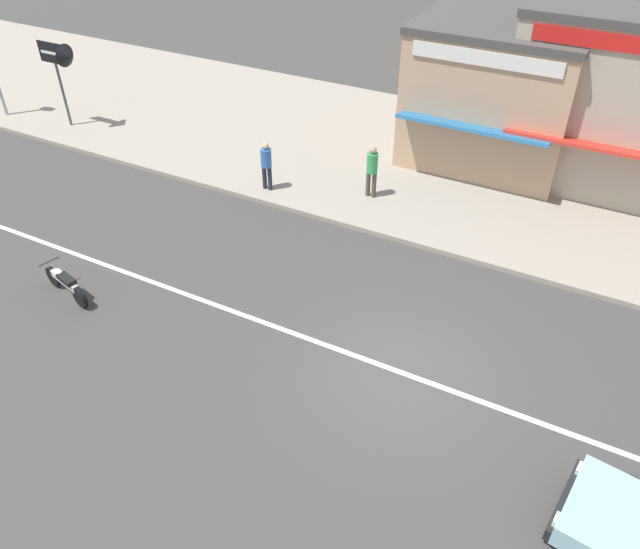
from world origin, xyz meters
The scene contains 9 objects.
ground_plane centered at (0.00, 0.00, 0.00)m, with size 160.00×160.00×0.00m, color #423F3D.
lane_centre_stripe centered at (0.00, 0.00, 0.00)m, with size 50.40×0.14×0.01m, color silver.
kerb_strip centered at (0.00, 9.72, 0.07)m, with size 68.00×10.00×0.15m, color #9E9384.
motorcycle_1 centered at (-8.56, -1.43, 0.42)m, with size 1.81×0.70×0.80m.
arrow_signboard centered at (-15.40, 6.08, 2.78)m, with size 1.60×0.81×3.16m.
pedestrian_near_clock centered at (-6.74, 5.41, 1.08)m, with size 0.34×0.34×1.60m.
pedestrian_far_end centered at (-3.62, 6.52, 1.14)m, with size 0.34×0.34×1.70m.
shopfront_corner_warung centered at (2.40, 11.43, 2.85)m, with size 6.06×5.40×5.39m.
shopfront_mid_block centered at (-1.20, 11.43, 2.45)m, with size 5.31×6.23×4.59m.
Camera 1 is at (2.89, -9.40, 10.18)m, focal length 35.00 mm.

